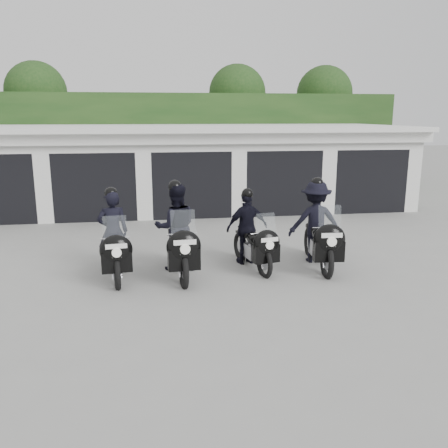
{
  "coord_description": "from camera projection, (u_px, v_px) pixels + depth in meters",
  "views": [
    {
      "loc": [
        -1.26,
        -9.87,
        3.37
      ],
      "look_at": [
        0.23,
        0.03,
        1.05
      ],
      "focal_mm": 38.0,
      "sensor_mm": 36.0,
      "label": 1
    }
  ],
  "objects": [
    {
      "name": "ground",
      "position": [
        214.0,
        271.0,
        10.46
      ],
      "size": [
        80.0,
        80.0,
        0.0
      ],
      "primitive_type": "plane",
      "color": "gray",
      "rests_on": "ground"
    },
    {
      "name": "police_bike_c",
      "position": [
        250.0,
        233.0,
        10.69
      ],
      "size": [
        1.08,
        2.06,
        1.81
      ],
      "rotation": [
        0.0,
        0.0,
        0.2
      ],
      "color": "black",
      "rests_on": "ground"
    },
    {
      "name": "police_bike_a",
      "position": [
        114.0,
        241.0,
        9.98
      ],
      "size": [
        0.83,
        2.21,
        1.93
      ],
      "rotation": [
        0.0,
        0.0,
        0.12
      ],
      "color": "black",
      "rests_on": "ground"
    },
    {
      "name": "police_bike_d",
      "position": [
        317.0,
        227.0,
        10.79
      ],
      "size": [
        1.28,
        2.35,
        2.04
      ],
      "rotation": [
        0.0,
        0.0,
        -0.09
      ],
      "color": "black",
      "rests_on": "ground"
    },
    {
      "name": "garage_block",
      "position": [
        186.0,
        167.0,
        17.9
      ],
      "size": [
        16.4,
        6.8,
        2.96
      ],
      "color": "white",
      "rests_on": "ground"
    },
    {
      "name": "police_bike_b",
      "position": [
        177.0,
        233.0,
        10.2
      ],
      "size": [
        0.98,
        2.37,
        2.06
      ],
      "rotation": [
        0.0,
        0.0,
        0.07
      ],
      "color": "black",
      "rests_on": "ground"
    },
    {
      "name": "background_vegetation",
      "position": [
        186.0,
        128.0,
        22.33
      ],
      "size": [
        20.0,
        3.9,
        5.8
      ],
      "color": "#1A3B15",
      "rests_on": "ground"
    }
  ]
}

